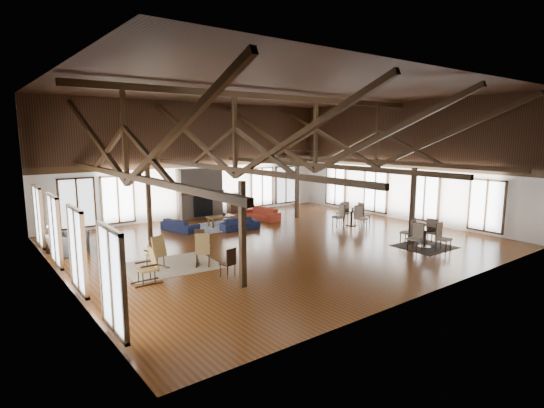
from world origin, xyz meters
TOP-DOWN VIEW (x-y plane):
  - floor at (0.00, 0.00)m, footprint 16.00×16.00m
  - ceiling at (0.00, 0.00)m, footprint 16.00×14.00m
  - wall_back at (0.00, 7.00)m, footprint 16.00×0.02m
  - wall_front at (0.00, -7.00)m, footprint 16.00×0.02m
  - wall_left at (-8.00, 0.00)m, footprint 0.02×14.00m
  - wall_right at (8.00, 0.00)m, footprint 0.02×14.00m
  - roof_truss at (0.00, 0.00)m, footprint 15.60×14.07m
  - post_grid at (0.00, 0.00)m, footprint 8.16×7.16m
  - fireplace at (0.00, 6.67)m, footprint 2.50×0.69m
  - ceiling_fan at (0.50, -1.00)m, footprint 1.60×1.60m
  - sofa_navy_front at (0.01, 2.84)m, footprint 1.84×0.89m
  - sofa_navy_left at (-2.30, 4.28)m, footprint 2.01×1.24m
  - sofa_orange at (2.20, 4.20)m, footprint 2.17×1.09m
  - coffee_table at (-0.27, 4.11)m, footprint 1.30×0.70m
  - vase at (-0.14, 4.03)m, footprint 0.23×0.23m
  - armchair at (-7.20, 3.15)m, footprint 1.55×1.58m
  - side_table_lamp at (-7.60, 3.86)m, footprint 0.48×0.48m
  - rocking_chair_a at (-5.27, -0.37)m, footprint 0.65×0.94m
  - rocking_chair_b at (-3.92, -0.93)m, footprint 0.81×0.96m
  - rocking_chair_c at (-5.99, -1.56)m, footprint 0.85×0.49m
  - side_chair_a at (-3.27, 0.48)m, footprint 0.54×0.54m
  - side_chair_b at (-3.88, -2.57)m, footprint 0.46×0.46m
  - cafe_table_near at (4.01, -4.11)m, footprint 2.00×2.00m
  - cafe_table_far at (4.83, 0.41)m, footprint 2.05×2.05m
  - cup_near at (3.99, -4.02)m, footprint 0.14×0.14m
  - cup_far at (4.91, 0.42)m, footprint 0.17×0.17m
  - tv_console at (2.37, 6.75)m, footprint 1.14×0.43m
  - television at (2.35, 6.75)m, footprint 1.00×0.17m
  - rug_tan at (-4.82, -0.40)m, footprint 3.13×2.54m
  - rug_navy at (-0.47, 4.06)m, footprint 3.04×2.28m
  - rug_dark at (4.11, -4.06)m, footprint 2.08×1.91m

SIDE VIEW (x-z plane):
  - floor at x=0.00m, z-range 0.00..0.00m
  - rug_dark at x=4.11m, z-range 0.00..0.01m
  - rug_navy at x=-0.47m, z-range 0.00..0.01m
  - rug_tan at x=-4.82m, z-range 0.00..0.01m
  - sofa_navy_front at x=0.01m, z-range 0.00..0.52m
  - sofa_navy_left at x=-2.30m, z-range 0.00..0.55m
  - tv_console at x=2.37m, z-range 0.00..0.57m
  - sofa_orange at x=2.20m, z-range 0.00..0.61m
  - armchair at x=-7.20m, z-range 0.00..0.78m
  - coffee_table at x=-0.27m, z-range 0.19..0.67m
  - side_table_lamp at x=-7.60m, z-range -0.15..1.08m
  - rocking_chair_c at x=-5.99m, z-range -0.03..1.05m
  - rocking_chair_b at x=-3.92m, z-range -0.03..1.06m
  - rocking_chair_a at x=-5.27m, z-range -0.03..1.06m
  - cafe_table_near at x=4.01m, z-range 0.00..1.03m
  - side_chair_a at x=-3.27m, z-range 0.07..0.97m
  - cafe_table_far at x=4.83m, z-range 0.00..1.05m
  - side_chair_b at x=-3.88m, z-range 0.07..0.99m
  - vase at x=-0.14m, z-range 0.49..0.68m
  - cup_near at x=3.99m, z-range 0.75..0.85m
  - cup_far at x=4.91m, z-range 0.75..0.86m
  - television at x=2.35m, z-range 0.57..1.14m
  - fireplace at x=0.00m, z-range -0.01..2.59m
  - post_grid at x=0.00m, z-range 0.00..3.05m
  - wall_back at x=0.00m, z-range 0.00..6.00m
  - wall_front at x=0.00m, z-range 0.00..6.00m
  - wall_left at x=-8.00m, z-range 0.00..6.00m
  - wall_right at x=8.00m, z-range 0.00..6.00m
  - ceiling_fan at x=0.50m, z-range 3.36..4.11m
  - roof_truss at x=0.00m, z-range 2.46..5.60m
  - ceiling at x=0.00m, z-range 5.99..6.01m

